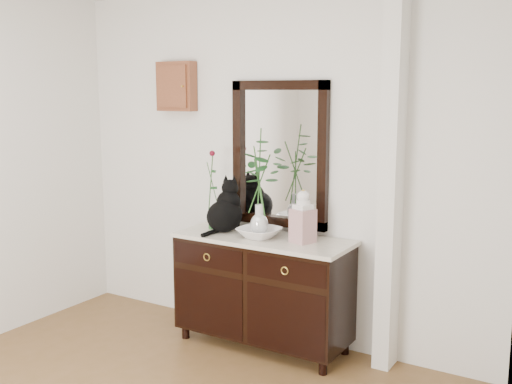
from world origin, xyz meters
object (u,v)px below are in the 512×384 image
Objects in this scene: sideboard at (263,286)px; ginger_jar at (303,216)px; cat at (225,205)px; lotus_bowl at (259,233)px.

sideboard is 0.65m from ginger_jar.
ginger_jar is at bearing 0.18° from cat.
cat reaches higher than ginger_jar.
ginger_jar reaches higher than lotus_bowl.
cat reaches higher than lotus_bowl.
sideboard is 3.46× the size of ginger_jar.
cat is at bearing 178.86° from sideboard.
sideboard is 0.42m from lotus_bowl.
lotus_bowl is 0.80× the size of ginger_jar.
ginger_jar is (0.33, 0.05, 0.15)m from lotus_bowl.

